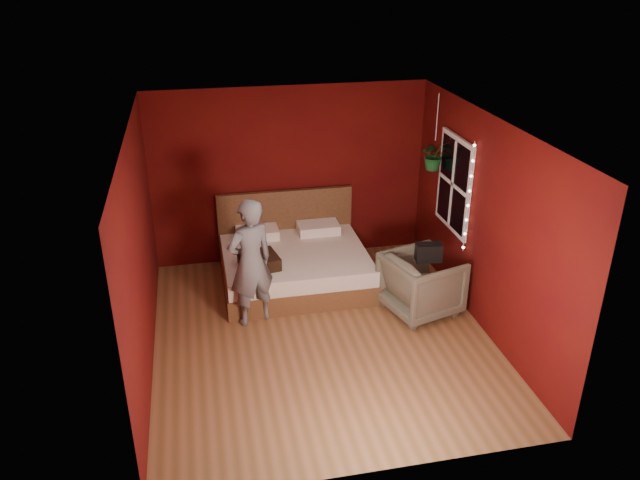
# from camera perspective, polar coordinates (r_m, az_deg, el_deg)

# --- Properties ---
(floor) EXTENTS (4.50, 4.50, 0.00)m
(floor) POSITION_cam_1_polar(r_m,az_deg,el_deg) (7.73, 0.11, -8.68)
(floor) COLOR brown
(floor) RESTS_ON ground
(room_walls) EXTENTS (4.04, 4.54, 2.62)m
(room_walls) POSITION_cam_1_polar(r_m,az_deg,el_deg) (6.93, 0.13, 2.93)
(room_walls) COLOR #570F09
(room_walls) RESTS_ON ground
(window) EXTENTS (0.05, 0.97, 1.27)m
(window) POSITION_cam_1_polar(r_m,az_deg,el_deg) (8.38, 12.14, 5.04)
(window) COLOR white
(window) RESTS_ON room_walls
(fairy_lights) EXTENTS (0.04, 0.04, 1.45)m
(fairy_lights) POSITION_cam_1_polar(r_m,az_deg,el_deg) (7.92, 13.44, 3.73)
(fairy_lights) COLOR silver
(fairy_lights) RESTS_ON room_walls
(bed) EXTENTS (2.00, 1.70, 1.10)m
(bed) POSITION_cam_1_polar(r_m,az_deg,el_deg) (8.79, -2.41, -2.05)
(bed) COLOR brown
(bed) RESTS_ON ground
(person) EXTENTS (0.71, 0.60, 1.65)m
(person) POSITION_cam_1_polar(r_m,az_deg,el_deg) (7.64, -6.36, -2.08)
(person) COLOR slate
(person) RESTS_ON ground
(armchair) EXTENTS (1.08, 1.06, 0.79)m
(armchair) POSITION_cam_1_polar(r_m,az_deg,el_deg) (8.11, 9.25, -3.98)
(armchair) COLOR #686652
(armchair) RESTS_ON ground
(handbag) EXTENTS (0.34, 0.20, 0.23)m
(handbag) POSITION_cam_1_polar(r_m,az_deg,el_deg) (7.78, 9.90, -1.13)
(handbag) COLOR black
(handbag) RESTS_ON armchair
(throw_pillow) EXTENTS (0.55, 0.55, 0.17)m
(throw_pillow) POSITION_cam_1_polar(r_m,az_deg,el_deg) (8.20, -5.58, -1.94)
(throw_pillow) COLOR black
(throw_pillow) RESTS_ON bed
(hanging_plant) EXTENTS (0.39, 0.34, 1.04)m
(hanging_plant) POSITION_cam_1_polar(r_m,az_deg,el_deg) (8.63, 10.40, 7.65)
(hanging_plant) COLOR silver
(hanging_plant) RESTS_ON room_walls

